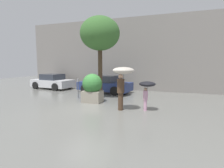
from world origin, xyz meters
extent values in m
plane|color=slate|center=(0.00, 0.00, 0.00)|extent=(40.00, 40.00, 0.00)
cube|color=gray|center=(0.00, 6.50, 3.00)|extent=(18.00, 0.30, 6.00)
cube|color=gray|center=(-0.27, 1.06, 0.33)|extent=(1.11, 0.78, 0.67)
sphere|color=#337033|center=(-0.27, 1.06, 1.09)|extent=(1.14, 1.14, 1.14)
cylinder|color=#473323|center=(1.77, -0.05, 0.42)|extent=(0.25, 0.25, 0.85)
cylinder|color=#473323|center=(1.77, -0.05, 1.18)|extent=(0.35, 0.35, 0.67)
sphere|color=tan|center=(1.77, -0.05, 1.63)|extent=(0.23, 0.23, 0.23)
cylinder|color=#4C4C51|center=(1.91, -0.11, 1.57)|extent=(0.02, 0.02, 0.71)
ellipsoid|color=beige|center=(1.91, -0.11, 1.93)|extent=(1.01, 1.01, 0.32)
cylinder|color=#D199B7|center=(2.91, 0.23, 0.27)|extent=(0.16, 0.16, 0.54)
cylinder|color=#D199B7|center=(2.91, 0.23, 0.76)|extent=(0.23, 0.23, 0.43)
sphere|color=tan|center=(2.91, 0.23, 1.04)|extent=(0.15, 0.15, 0.15)
cylinder|color=#4C4C51|center=(3.00, 0.17, 1.04)|extent=(0.02, 0.02, 0.52)
ellipsoid|color=black|center=(3.00, 0.17, 1.30)|extent=(0.77, 0.77, 0.25)
cube|color=navy|center=(-0.91, 4.60, 0.49)|extent=(4.33, 2.28, 0.64)
cube|color=#2D333D|center=(-0.91, 4.60, 1.07)|extent=(2.04, 1.72, 0.51)
cylinder|color=black|center=(-2.29, 3.89, 0.32)|extent=(0.66, 0.30, 0.63)
cylinder|color=black|center=(-2.07, 5.64, 0.32)|extent=(0.66, 0.30, 0.63)
cylinder|color=black|center=(0.25, 3.56, 0.32)|extent=(0.66, 0.30, 0.63)
cylinder|color=black|center=(0.47, 5.30, 0.32)|extent=(0.66, 0.30, 0.63)
cube|color=silver|center=(-6.07, 4.93, 0.49)|extent=(3.92, 2.21, 0.64)
cube|color=#2D333D|center=(-6.07, 4.93, 1.07)|extent=(1.85, 1.69, 0.51)
cylinder|color=black|center=(-7.33, 4.20, 0.32)|extent=(0.66, 0.30, 0.63)
cylinder|color=black|center=(-7.11, 5.95, 0.32)|extent=(0.66, 0.30, 0.63)
cylinder|color=black|center=(-5.03, 3.91, 0.32)|extent=(0.66, 0.30, 0.63)
cylinder|color=black|center=(-4.81, 5.66, 0.32)|extent=(0.66, 0.30, 0.63)
cylinder|color=#423323|center=(-0.33, 2.39, 1.72)|extent=(0.28, 0.28, 3.43)
ellipsoid|color=#38662D|center=(-0.33, 2.39, 4.12)|extent=(2.51, 2.51, 2.13)
cylinder|color=#595B60|center=(-1.63, 1.79, 0.54)|extent=(0.05, 0.05, 1.07)
cylinder|color=gray|center=(-1.63, 1.79, 1.17)|extent=(0.14, 0.14, 0.20)
camera|label=1|loc=(4.11, -8.00, 2.25)|focal=28.00mm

